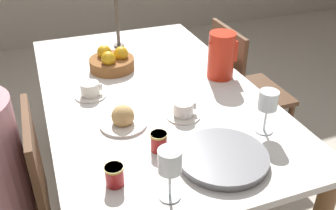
{
  "coord_description": "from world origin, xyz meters",
  "views": [
    {
      "loc": [
        -0.47,
        -1.5,
        1.58
      ],
      "look_at": [
        0.0,
        -0.25,
        0.78
      ],
      "focal_mm": 40.0,
      "sensor_mm": 36.0,
      "label": 1
    }
  ],
  "objects_px": {
    "jam_jar_amber": "(114,175)",
    "jam_jar_red": "(159,141)",
    "bread_plate": "(123,119)",
    "candlestick_tall": "(117,24)",
    "serving_tray": "(223,157)",
    "chair_opposite": "(242,89)",
    "wine_glass_juice": "(170,164)",
    "teacup_near_person": "(183,110)",
    "wine_glass_water": "(268,102)",
    "teacup_across": "(90,91)",
    "fruit_bowl": "(112,61)",
    "red_pitcher": "(222,56)"
  },
  "relations": [
    {
      "from": "jam_jar_amber",
      "to": "jam_jar_red",
      "type": "distance_m",
      "value": 0.23
    },
    {
      "from": "bread_plate",
      "to": "candlestick_tall",
      "type": "bearing_deg",
      "value": 77.29
    },
    {
      "from": "serving_tray",
      "to": "chair_opposite",
      "type": "bearing_deg",
      "value": 54.84
    },
    {
      "from": "wine_glass_juice",
      "to": "teacup_near_person",
      "type": "height_order",
      "value": "wine_glass_juice"
    },
    {
      "from": "teacup_near_person",
      "to": "jam_jar_amber",
      "type": "height_order",
      "value": "jam_jar_amber"
    },
    {
      "from": "wine_glass_juice",
      "to": "serving_tray",
      "type": "distance_m",
      "value": 0.28
    },
    {
      "from": "wine_glass_water",
      "to": "teacup_across",
      "type": "bearing_deg",
      "value": 138.91
    },
    {
      "from": "teacup_near_person",
      "to": "candlestick_tall",
      "type": "xyz_separation_m",
      "value": [
        -0.07,
        0.84,
        0.11
      ]
    },
    {
      "from": "teacup_near_person",
      "to": "teacup_across",
      "type": "xyz_separation_m",
      "value": [
        -0.34,
        0.31,
        0.0
      ]
    },
    {
      "from": "wine_glass_juice",
      "to": "jam_jar_red",
      "type": "distance_m",
      "value": 0.26
    },
    {
      "from": "jam_jar_red",
      "to": "chair_opposite",
      "type": "bearing_deg",
      "value": 42.09
    },
    {
      "from": "jam_jar_red",
      "to": "candlestick_tall",
      "type": "bearing_deg",
      "value": 84.23
    },
    {
      "from": "wine_glass_water",
      "to": "bread_plate",
      "type": "height_order",
      "value": "wine_glass_water"
    },
    {
      "from": "teacup_near_person",
      "to": "serving_tray",
      "type": "distance_m",
      "value": 0.32
    },
    {
      "from": "wine_glass_juice",
      "to": "fruit_bowl",
      "type": "bearing_deg",
      "value": 87.51
    },
    {
      "from": "jam_jar_red",
      "to": "jam_jar_amber",
      "type": "bearing_deg",
      "value": -147.85
    },
    {
      "from": "chair_opposite",
      "to": "bread_plate",
      "type": "bearing_deg",
      "value": -59.71
    },
    {
      "from": "serving_tray",
      "to": "candlestick_tall",
      "type": "height_order",
      "value": "candlestick_tall"
    },
    {
      "from": "fruit_bowl",
      "to": "candlestick_tall",
      "type": "distance_m",
      "value": 0.32
    },
    {
      "from": "wine_glass_water",
      "to": "teacup_near_person",
      "type": "height_order",
      "value": "wine_glass_water"
    },
    {
      "from": "chair_opposite",
      "to": "wine_glass_water",
      "type": "distance_m",
      "value": 0.91
    },
    {
      "from": "teacup_across",
      "to": "jam_jar_red",
      "type": "relative_size",
      "value": 2.01
    },
    {
      "from": "jam_jar_red",
      "to": "candlestick_tall",
      "type": "distance_m",
      "value": 1.04
    },
    {
      "from": "chair_opposite",
      "to": "wine_glass_juice",
      "type": "xyz_separation_m",
      "value": [
        -0.84,
        -0.95,
        0.39
      ]
    },
    {
      "from": "serving_tray",
      "to": "fruit_bowl",
      "type": "relative_size",
      "value": 1.4
    },
    {
      "from": "chair_opposite",
      "to": "wine_glass_water",
      "type": "relative_size",
      "value": 4.89
    },
    {
      "from": "wine_glass_juice",
      "to": "candlestick_tall",
      "type": "xyz_separation_m",
      "value": [
        0.15,
        1.26,
        0.01
      ]
    },
    {
      "from": "chair_opposite",
      "to": "jam_jar_red",
      "type": "relative_size",
      "value": 12.07
    },
    {
      "from": "red_pitcher",
      "to": "jam_jar_red",
      "type": "bearing_deg",
      "value": -136.89
    },
    {
      "from": "bread_plate",
      "to": "red_pitcher",
      "type": "bearing_deg",
      "value": 23.78
    },
    {
      "from": "wine_glass_juice",
      "to": "candlestick_tall",
      "type": "relative_size",
      "value": 0.51
    },
    {
      "from": "wine_glass_juice",
      "to": "serving_tray",
      "type": "height_order",
      "value": "wine_glass_juice"
    },
    {
      "from": "red_pitcher",
      "to": "wine_glass_juice",
      "type": "relative_size",
      "value": 1.27
    },
    {
      "from": "teacup_across",
      "to": "bread_plate",
      "type": "xyz_separation_m",
      "value": [
        0.08,
        -0.28,
        0.0
      ]
    },
    {
      "from": "teacup_near_person",
      "to": "jam_jar_amber",
      "type": "bearing_deg",
      "value": -140.4
    },
    {
      "from": "jam_jar_amber",
      "to": "teacup_across",
      "type": "bearing_deg",
      "value": 87.11
    },
    {
      "from": "red_pitcher",
      "to": "wine_glass_water",
      "type": "distance_m",
      "value": 0.49
    },
    {
      "from": "teacup_across",
      "to": "jam_jar_amber",
      "type": "distance_m",
      "value": 0.61
    },
    {
      "from": "teacup_near_person",
      "to": "fruit_bowl",
      "type": "height_order",
      "value": "fruit_bowl"
    },
    {
      "from": "chair_opposite",
      "to": "wine_glass_water",
      "type": "bearing_deg",
      "value": -25.84
    },
    {
      "from": "wine_glass_juice",
      "to": "serving_tray",
      "type": "relative_size",
      "value": 0.56
    },
    {
      "from": "red_pitcher",
      "to": "candlestick_tall",
      "type": "bearing_deg",
      "value": 123.78
    },
    {
      "from": "wine_glass_juice",
      "to": "jam_jar_amber",
      "type": "bearing_deg",
      "value": 142.1
    },
    {
      "from": "teacup_across",
      "to": "jam_jar_amber",
      "type": "bearing_deg",
      "value": -92.89
    },
    {
      "from": "jam_jar_amber",
      "to": "candlestick_tall",
      "type": "xyz_separation_m",
      "value": [
        0.3,
        1.15,
        0.1
      ]
    },
    {
      "from": "wine_glass_juice",
      "to": "teacup_across",
      "type": "height_order",
      "value": "wine_glass_juice"
    },
    {
      "from": "bread_plate",
      "to": "fruit_bowl",
      "type": "height_order",
      "value": "fruit_bowl"
    },
    {
      "from": "chair_opposite",
      "to": "candlestick_tall",
      "type": "distance_m",
      "value": 0.86
    },
    {
      "from": "candlestick_tall",
      "to": "chair_opposite",
      "type": "bearing_deg",
      "value": -24.39
    },
    {
      "from": "jam_jar_amber",
      "to": "candlestick_tall",
      "type": "relative_size",
      "value": 0.2
    }
  ]
}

